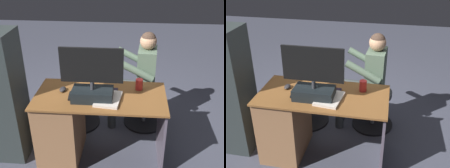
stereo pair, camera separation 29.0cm
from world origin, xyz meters
The scene contains 13 objects.
ground_plane centered at (0.00, 0.00, 0.00)m, with size 10.00×10.00×0.00m, color #444655.
desk centered at (0.33, 0.32, 0.39)m, with size 1.24×0.62×0.73m.
monitor centered at (0.06, 0.40, 0.89)m, with size 0.56×0.21×0.50m.
keyboard centered at (0.05, 0.26, 0.74)m, with size 0.42×0.14×0.02m, color black.
computer_mouse centered at (0.37, 0.26, 0.75)m, with size 0.06×0.10×0.04m, color #2B282B.
cup centered at (-0.36, 0.17, 0.79)m, with size 0.07×0.07×0.11m, color red.
tv_remote centered at (0.27, 0.37, 0.74)m, with size 0.04×0.15×0.02m, color black.
notebook_binder centered at (-0.08, 0.40, 0.75)m, with size 0.22×0.30×0.02m, color beige.
office_chair_teddy centered at (0.35, -0.25, 0.27)m, with size 0.53×0.53×0.48m.
teddy_bear centered at (0.35, -0.26, 0.62)m, with size 0.22×0.22×0.32m.
visitor_chair centered at (-0.46, -0.32, 0.28)m, with size 0.49×0.49×0.48m.
person centered at (-0.36, -0.31, 0.69)m, with size 0.57×0.50×1.17m.
equipment_rack centered at (0.99, 0.34, 0.67)m, with size 0.44×0.36×1.34m, color #2B3232.
Camera 2 is at (-0.58, 2.52, 2.04)m, focal length 44.26 mm.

